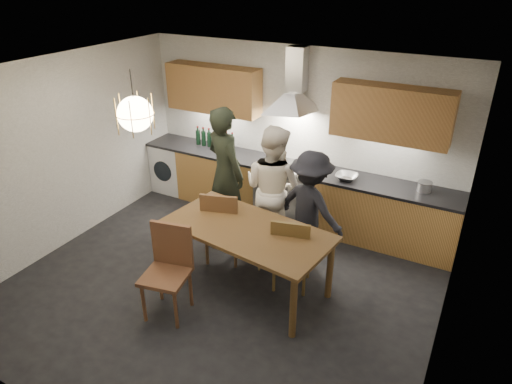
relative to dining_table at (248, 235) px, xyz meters
The scene contains 17 objects.
ground 0.81m from the dining_table, 151.85° to the right, with size 5.00×5.00×0.00m, color black.
room_shell 1.02m from the dining_table, 151.85° to the right, with size 5.02×4.52×2.61m.
counter_run 1.84m from the dining_table, 98.44° to the left, with size 5.00×0.62×0.90m.
range_stove 1.84m from the dining_table, 99.20° to the left, with size 0.90×0.60×0.92m.
wall_fixtures 2.24m from the dining_table, 98.63° to the left, with size 4.30×0.54×1.10m.
pendant_lamp 1.89m from the dining_table, 168.81° to the right, with size 0.43×0.43×0.70m.
dining_table is the anchor object (origin of this frame).
chair_back_left 0.63m from the dining_table, 151.58° to the left, with size 0.60×0.60×1.06m.
chair_back_mid 0.55m from the dining_table, 79.51° to the left, with size 0.45×0.45×0.79m.
chair_back_right 0.54m from the dining_table, 21.84° to the left, with size 0.55×0.55×1.00m.
chair_front 0.97m from the dining_table, 127.58° to the right, with size 0.57×0.57×1.07m.
person_left 1.35m from the dining_table, 132.52° to the left, with size 0.70×0.46×1.93m, color black.
person_mid 1.03m from the dining_table, 99.60° to the left, with size 0.86×0.67×1.77m, color white.
person_right 1.02m from the dining_table, 66.22° to the left, with size 1.00×0.57×1.54m, color black.
mixing_bowl 1.84m from the dining_table, 69.80° to the left, with size 0.30×0.30×0.07m, color #B7B7BA.
stock_pot 2.49m from the dining_table, 48.03° to the left, with size 0.18×0.18×0.13m, color silver.
wine_bottles 2.53m from the dining_table, 131.26° to the left, with size 0.74×0.07×0.31m.
Camera 1 is at (2.53, -3.83, 3.62)m, focal length 32.00 mm.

